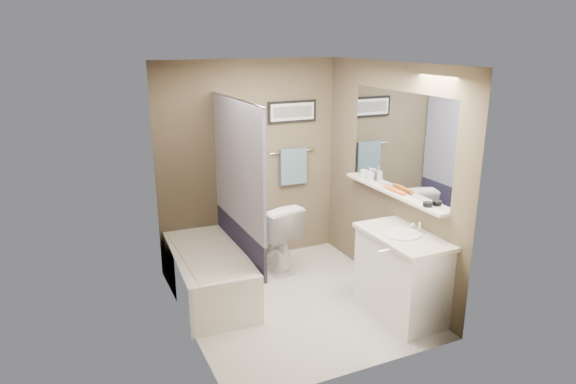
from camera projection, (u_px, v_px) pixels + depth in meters
name	position (u px, v px, depth m)	size (l,w,h in m)	color
ground	(294.00, 302.00, 5.30)	(2.50, 2.50, 0.00)	beige
ceiling	(295.00, 66.00, 4.61)	(2.20, 2.50, 0.04)	silver
wall_back	(250.00, 164.00, 6.02)	(2.20, 0.04, 2.40)	brown
wall_front	(364.00, 233.00, 3.88)	(2.20, 0.04, 2.40)	brown
wall_left	(184.00, 206.00, 4.52)	(0.04, 2.50, 2.40)	brown
wall_right	(387.00, 179.00, 5.38)	(0.04, 2.50, 2.40)	brown
tile_surround	(172.00, 211.00, 5.01)	(0.02, 1.55, 2.00)	tan
curtain_rod	(236.00, 99.00, 4.98)	(0.02, 0.02, 1.55)	silver
curtain_upper	(238.00, 164.00, 5.17)	(0.03, 1.45, 1.28)	silver
curtain_lower	(240.00, 240.00, 5.41)	(0.03, 1.45, 0.36)	#272647
mirror	(399.00, 142.00, 5.14)	(0.02, 1.60, 1.00)	silver
shelf	(392.00, 192.00, 5.26)	(0.12, 1.60, 0.03)	silver
towel_bar	(293.00, 152.00, 6.20)	(0.02, 0.02, 0.60)	silver
towel	(293.00, 166.00, 6.24)	(0.34, 0.05, 0.44)	#7CA5B5
art_frame	(292.00, 112.00, 6.08)	(0.62, 0.03, 0.26)	black
art_mat	(293.00, 112.00, 6.07)	(0.56, 0.00, 0.20)	white
art_image	(293.00, 112.00, 6.06)	(0.50, 0.00, 0.13)	#595959
door	(421.00, 247.00, 4.15)	(0.80, 0.02, 2.00)	silver
door_handle	(384.00, 251.00, 4.06)	(0.02, 0.02, 0.10)	silver
bathtub	(209.00, 274.00, 5.36)	(0.70, 1.50, 0.50)	white
tub_rim	(208.00, 252.00, 5.29)	(0.56, 1.36, 0.02)	white
toilet	(269.00, 235.00, 5.99)	(0.46, 0.80, 0.82)	white
vanity	(401.00, 277.00, 4.97)	(0.50, 0.90, 0.80)	white
countertop	(403.00, 236.00, 4.85)	(0.54, 0.96, 0.04)	beige
sink_basin	(403.00, 234.00, 4.83)	(0.34, 0.34, 0.01)	white
faucet_spout	(420.00, 227.00, 4.90)	(0.02, 0.02, 0.10)	white
faucet_knob	(413.00, 225.00, 4.99)	(0.05, 0.05, 0.05)	silver
candle_bowl_near	(428.00, 204.00, 4.77)	(0.09, 0.09, 0.04)	black
hair_brush_front	(397.00, 191.00, 5.17)	(0.04, 0.04, 0.22)	orange
hair_brush_back	(391.00, 189.00, 5.26)	(0.04, 0.04, 0.22)	orange
pink_comb	(384.00, 187.00, 5.39)	(0.03, 0.16, 0.01)	pink
glass_jar	(364.00, 174.00, 5.70)	(0.08, 0.08, 0.10)	white
soap_bottle	(370.00, 174.00, 5.60)	(0.07, 0.07, 0.15)	#999999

